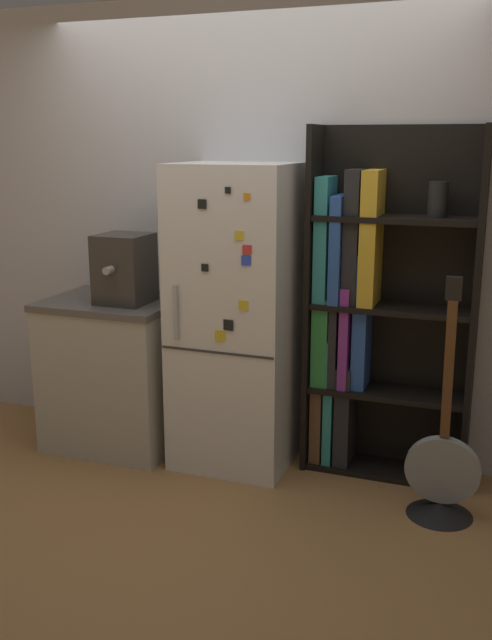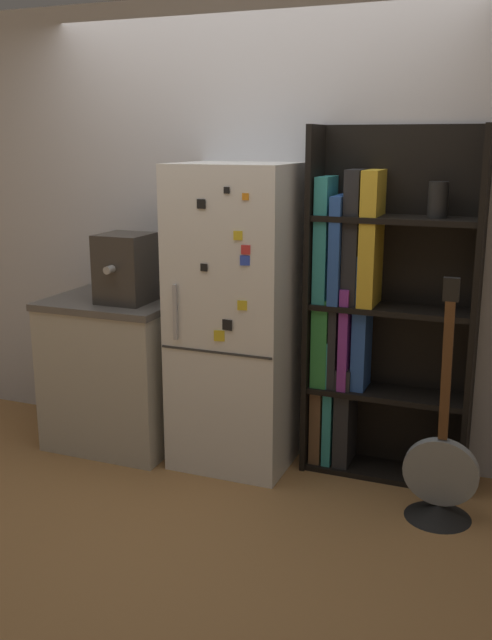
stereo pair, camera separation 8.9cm
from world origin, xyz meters
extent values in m
plane|color=#A87542|center=(0.00, 0.00, 0.00)|extent=(16.00, 16.00, 0.00)
cube|color=silver|center=(0.00, 0.47, 1.30)|extent=(8.00, 0.05, 2.60)
cube|color=white|center=(0.00, 0.17, 0.85)|extent=(0.65, 0.57, 1.70)
cube|color=#333333|center=(0.00, -0.12, 0.73)|extent=(0.63, 0.01, 0.01)
cube|color=#B2B2B7|center=(-0.23, -0.13, 0.93)|extent=(0.02, 0.02, 0.30)
cube|color=blue|center=(0.17, -0.12, 1.23)|extent=(0.05, 0.02, 0.05)
cube|color=orange|center=(0.17, -0.12, 1.55)|extent=(0.03, 0.01, 0.03)
cube|color=red|center=(0.17, -0.12, 1.29)|extent=(0.05, 0.01, 0.05)
cube|color=black|center=(0.07, -0.12, 1.58)|extent=(0.03, 0.01, 0.03)
cube|color=black|center=(-0.06, -0.12, 1.18)|extent=(0.04, 0.01, 0.04)
cube|color=yellow|center=(0.02, -0.12, 0.83)|extent=(0.06, 0.02, 0.06)
cube|color=yellow|center=(0.15, -0.12, 1.00)|extent=(0.05, 0.02, 0.05)
cube|color=black|center=(0.07, -0.12, 0.89)|extent=(0.06, 0.01, 0.06)
cube|color=black|center=(-0.07, -0.12, 1.51)|extent=(0.05, 0.01, 0.05)
cube|color=yellow|center=(0.13, -0.12, 1.36)|extent=(0.05, 0.01, 0.05)
cube|color=black|center=(0.41, 0.30, 0.95)|extent=(0.03, 0.30, 1.90)
cube|color=black|center=(1.26, 0.30, 0.95)|extent=(0.03, 0.30, 1.90)
cube|color=black|center=(0.84, 0.43, 0.95)|extent=(0.89, 0.03, 1.90)
cube|color=black|center=(0.84, 0.30, 0.01)|extent=(0.83, 0.27, 0.03)
cube|color=black|center=(0.84, 0.30, 0.47)|extent=(0.83, 0.27, 0.03)
cube|color=black|center=(0.84, 0.30, 0.95)|extent=(0.83, 0.27, 0.03)
cube|color=black|center=(0.84, 0.30, 1.42)|extent=(0.83, 0.27, 0.03)
cube|color=brown|center=(0.46, 0.30, 0.40)|extent=(0.06, 0.22, 0.74)
cube|color=teal|center=(0.53, 0.29, 0.39)|extent=(0.05, 0.21, 0.72)
cube|color=#262628|center=(0.61, 0.31, 0.32)|extent=(0.08, 0.24, 0.57)
cube|color=#338C3F|center=(0.47, 0.29, 0.74)|extent=(0.09, 0.22, 0.49)
cube|color=#262628|center=(0.55, 0.31, 0.83)|extent=(0.04, 0.24, 0.68)
cube|color=purple|center=(0.61, 0.30, 0.77)|extent=(0.05, 0.24, 0.57)
cube|color=#2D59B2|center=(0.69, 0.30, 0.86)|extent=(0.07, 0.19, 0.74)
cube|color=teal|center=(0.47, 0.29, 1.30)|extent=(0.07, 0.22, 0.67)
cube|color=#2D59B2|center=(0.55, 0.29, 1.25)|extent=(0.06, 0.25, 0.57)
cube|color=#262628|center=(0.62, 0.30, 1.32)|extent=(0.08, 0.20, 0.71)
cube|color=gold|center=(0.72, 0.30, 1.32)|extent=(0.08, 0.25, 0.71)
cylinder|color=black|center=(1.04, 0.30, 1.53)|extent=(0.10, 0.10, 0.18)
cube|color=#BCB7A8|center=(-0.77, 0.14, 0.43)|extent=(0.76, 0.62, 0.87)
cube|color=#5B5651|center=(-0.77, 0.14, 0.89)|extent=(0.78, 0.64, 0.04)
cube|color=#38332D|center=(-0.65, 0.09, 1.10)|extent=(0.28, 0.29, 0.40)
cylinder|color=#A5A39E|center=(-0.65, -0.08, 1.12)|extent=(0.04, 0.06, 0.04)
cone|color=black|center=(1.19, -0.09, 0.03)|extent=(0.33, 0.33, 0.06)
cylinder|color=gray|center=(1.19, -0.09, 0.24)|extent=(0.37, 0.09, 0.37)
cube|color=brown|center=(1.19, -0.16, 0.78)|extent=(0.04, 0.12, 0.70)
cube|color=black|center=(1.19, -0.22, 1.18)|extent=(0.07, 0.04, 0.11)
camera|label=1|loc=(1.40, -3.44, 1.82)|focal=40.00mm
camera|label=2|loc=(1.48, -3.40, 1.82)|focal=40.00mm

